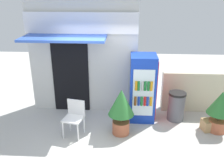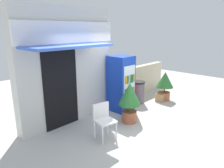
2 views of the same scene
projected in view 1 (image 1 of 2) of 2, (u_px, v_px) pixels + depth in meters
ground at (104, 140)px, 5.82m from camera, size 16.00×16.00×0.00m
storefront_building at (83, 54)px, 6.76m from camera, size 2.95×1.26×3.17m
drink_cooler at (143, 88)px, 6.45m from camera, size 0.67×0.74×1.78m
plastic_chair at (75, 115)px, 5.88m from camera, size 0.52×0.52×0.86m
potted_plant_near_shop at (121, 107)px, 5.82m from camera, size 0.62×0.62×1.16m
potted_plant_curbside at (220, 107)px, 5.93m from camera, size 0.63×0.63×1.07m
trash_bin at (176, 106)px, 6.56m from camera, size 0.46×0.46×0.79m
stone_boundary_wall at (210, 92)px, 6.99m from camera, size 2.71×0.24×1.15m
cardboard_box at (209, 125)px, 6.17m from camera, size 0.40×0.35×0.28m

